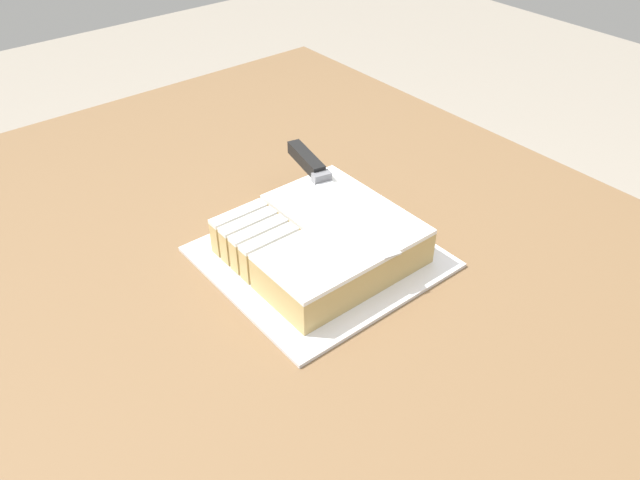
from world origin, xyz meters
name	(u,v)px	position (x,y,z in m)	size (l,w,h in m)	color
countertop	(305,433)	(0.00, 0.00, 0.48)	(1.40, 1.10, 0.95)	brown
cake_board	(320,257)	(0.04, 0.01, 0.95)	(0.31, 0.32, 0.01)	silver
cake	(324,240)	(0.04, 0.01, 0.99)	(0.24, 0.25, 0.06)	tan
knife	(318,173)	(-0.07, 0.09, 1.03)	(0.33, 0.10, 0.02)	silver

